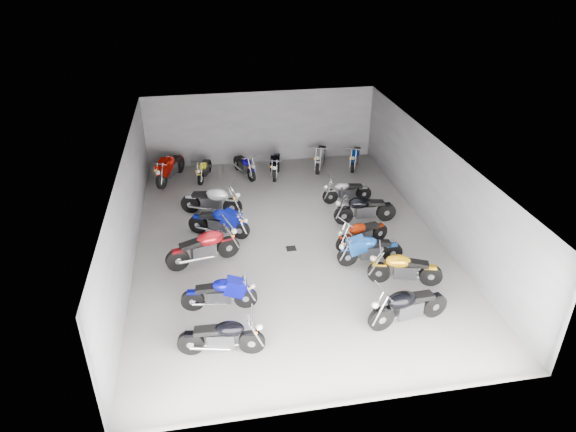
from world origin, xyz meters
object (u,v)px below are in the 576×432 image
(motorcycle_left_e, at_px, (219,222))
(motorcycle_right_d, at_px, (362,233))
(motorcycle_back_a, at_px, (170,168))
(motorcycle_back_f, at_px, (355,157))
(motorcycle_right_b, at_px, (404,269))
(motorcycle_back_c, at_px, (245,165))
(drain_grate, at_px, (291,248))
(motorcycle_left_b, at_px, (220,294))
(motorcycle_left_a, at_px, (222,337))
(motorcycle_left_d, at_px, (204,247))
(motorcycle_right_e, at_px, (364,209))
(motorcycle_right_c, at_px, (369,250))
(motorcycle_back_d, at_px, (276,164))
(motorcycle_back_b, at_px, (204,169))
(motorcycle_right_f, at_px, (346,191))
(motorcycle_left_f, at_px, (212,201))
(motorcycle_back_e, at_px, (320,156))
(motorcycle_right_a, at_px, (408,306))

(motorcycle_left_e, bearing_deg, motorcycle_right_d, 96.75)
(motorcycle_back_a, xyz_separation_m, motorcycle_back_f, (8.00, 0.07, -0.09))
(motorcycle_left_e, distance_m, motorcycle_right_b, 6.33)
(motorcycle_back_c, bearing_deg, drain_grate, 79.01)
(motorcycle_left_b, bearing_deg, motorcycle_left_a, 3.44)
(drain_grate, relative_size, motorcycle_back_f, 0.17)
(drain_grate, bearing_deg, motorcycle_back_c, 98.57)
(motorcycle_left_d, relative_size, motorcycle_right_e, 1.02)
(motorcycle_right_c, relative_size, motorcycle_back_d, 1.03)
(motorcycle_back_b, bearing_deg, motorcycle_right_b, 139.58)
(motorcycle_back_a, bearing_deg, motorcycle_right_e, 169.30)
(drain_grate, bearing_deg, motorcycle_left_e, 151.20)
(motorcycle_back_f, bearing_deg, drain_grate, 81.76)
(motorcycle_right_f, height_order, motorcycle_back_a, motorcycle_back_a)
(motorcycle_left_a, bearing_deg, motorcycle_right_b, 118.68)
(motorcycle_left_a, relative_size, motorcycle_back_a, 0.96)
(motorcycle_back_a, height_order, motorcycle_back_f, motorcycle_back_a)
(motorcycle_left_f, relative_size, motorcycle_right_c, 1.06)
(motorcycle_left_d, xyz_separation_m, motorcycle_back_e, (5.26, 6.71, -0.04))
(motorcycle_right_b, bearing_deg, motorcycle_left_a, 126.25)
(motorcycle_right_a, xyz_separation_m, motorcycle_right_b, (0.56, 1.69, -0.03))
(motorcycle_right_c, bearing_deg, motorcycle_back_b, 33.64)
(motorcycle_left_f, distance_m, motorcycle_right_c, 6.21)
(motorcycle_right_a, relative_size, motorcycle_back_f, 1.23)
(motorcycle_right_c, distance_m, motorcycle_back_a, 9.66)
(motorcycle_right_c, relative_size, motorcycle_right_f, 1.09)
(motorcycle_left_f, xyz_separation_m, motorcycle_right_e, (5.29, -1.56, -0.01))
(motorcycle_right_c, height_order, motorcycle_right_d, motorcycle_right_c)
(motorcycle_left_e, relative_size, motorcycle_back_d, 1.01)
(motorcycle_left_a, height_order, motorcycle_back_c, motorcycle_left_a)
(motorcycle_back_a, bearing_deg, drain_grate, 147.62)
(motorcycle_left_b, distance_m, motorcycle_back_e, 10.28)
(motorcycle_left_d, height_order, motorcycle_right_c, motorcycle_left_d)
(motorcycle_left_e, relative_size, motorcycle_right_e, 0.91)
(motorcycle_left_b, xyz_separation_m, motorcycle_back_b, (-0.17, 8.72, -0.05))
(motorcycle_right_f, bearing_deg, motorcycle_back_e, 2.33)
(motorcycle_left_d, relative_size, motorcycle_right_f, 1.20)
(motorcycle_back_f, bearing_deg, motorcycle_right_f, 92.56)
(drain_grate, bearing_deg, motorcycle_right_a, -60.34)
(motorcycle_right_c, xyz_separation_m, motorcycle_right_d, (0.06, 1.01, -0.02))
(motorcycle_right_a, xyz_separation_m, motorcycle_back_c, (-3.26, 10.19, -0.08))
(motorcycle_right_d, height_order, motorcycle_back_b, motorcycle_right_d)
(motorcycle_left_f, distance_m, motorcycle_right_b, 7.51)
(motorcycle_left_f, xyz_separation_m, motorcycle_right_a, (4.78, -6.97, 0.00))
(motorcycle_left_f, height_order, motorcycle_back_b, motorcycle_left_f)
(motorcycle_left_e, bearing_deg, motorcycle_right_a, 65.39)
(motorcycle_left_a, bearing_deg, drain_grate, 159.10)
(motorcycle_right_a, bearing_deg, motorcycle_left_d, 43.66)
(motorcycle_left_a, relative_size, motorcycle_right_a, 0.93)
(motorcycle_right_b, height_order, motorcycle_right_e, motorcycle_right_e)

